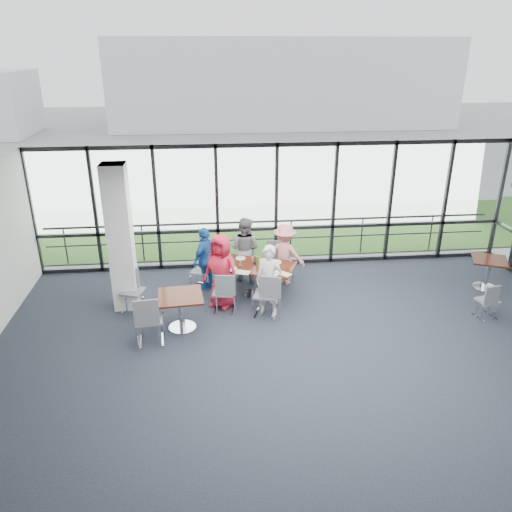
{
  "coord_description": "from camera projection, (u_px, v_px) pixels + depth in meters",
  "views": [
    {
      "loc": [
        -1.76,
        -7.08,
        5.32
      ],
      "look_at": [
        -0.73,
        2.96,
        1.1
      ],
      "focal_mm": 35.0,
      "sensor_mm": 36.0,
      "label": 1
    }
  ],
  "objects": [
    {
      "name": "chair_spare_lb",
      "position": [
        132.0,
        291.0,
        10.76
      ],
      "size": [
        0.56,
        0.56,
        0.92
      ],
      "primitive_type": null,
      "rotation": [
        0.0,
        0.0,
        2.84
      ],
      "color": "slate",
      "rests_on": "ground"
    },
    {
      "name": "plate_fl",
      "position": [
        241.0,
        258.0,
        11.7
      ],
      "size": [
        0.24,
        0.24,
        0.01
      ],
      "primitive_type": "cylinder",
      "color": "white",
      "rests_on": "main_table"
    },
    {
      "name": "apron",
      "position": [
        256.0,
        209.0,
        17.9
      ],
      "size": [
        80.0,
        70.0,
        0.02
      ],
      "primitive_type": "cube",
      "color": "gray",
      "rests_on": "ground"
    },
    {
      "name": "plate_fr",
      "position": [
        276.0,
        262.0,
        11.5
      ],
      "size": [
        0.26,
        0.26,
        0.01
      ],
      "primitive_type": "cylinder",
      "color": "white",
      "rests_on": "main_table"
    },
    {
      "name": "chair_main_end",
      "position": [
        201.0,
        271.0,
        11.83
      ],
      "size": [
        0.55,
        0.55,
        0.85
      ],
      "primitive_type": null,
      "rotation": [
        0.0,
        0.0,
        -2.0
      ],
      "color": "slate",
      "rests_on": "ground"
    },
    {
      "name": "chair_main_nl",
      "position": [
        224.0,
        292.0,
        10.75
      ],
      "size": [
        0.51,
        0.51,
        0.92
      ],
      "primitive_type": null,
      "rotation": [
        0.0,
        0.0,
        -0.15
      ],
      "color": "slate",
      "rests_on": "ground"
    },
    {
      "name": "menu_b",
      "position": [
        284.0,
        274.0,
        10.9
      ],
      "size": [
        0.35,
        0.35,
        0.0
      ],
      "primitive_type": "cube",
      "rotation": [
        0.0,
        0.0,
        -0.78
      ],
      "color": "white",
      "rests_on": "main_table"
    },
    {
      "name": "plate_end",
      "position": [
        224.0,
        262.0,
        11.51
      ],
      "size": [
        0.27,
        0.27,
        0.01
      ],
      "primitive_type": "cylinder",
      "color": "white",
      "rests_on": "main_table"
    },
    {
      "name": "floor",
      "position": [
        315.0,
        378.0,
        8.72
      ],
      "size": [
        12.0,
        10.0,
        0.02
      ],
      "primitive_type": "cube",
      "color": "#1E232B",
      "rests_on": "ground"
    },
    {
      "name": "chair_spare_r",
      "position": [
        488.0,
        301.0,
        10.5
      ],
      "size": [
        0.47,
        0.47,
        0.8
      ],
      "primitive_type": null,
      "rotation": [
        0.0,
        0.0,
        0.23
      ],
      "color": "slate",
      "rests_on": "ground"
    },
    {
      "name": "diner_end",
      "position": [
        206.0,
        259.0,
        11.63
      ],
      "size": [
        0.93,
        1.02,
        1.54
      ],
      "primitive_type": "imported",
      "rotation": [
        0.0,
        0.0,
        -2.2
      ],
      "color": "#2059A9",
      "rests_on": "ground"
    },
    {
      "name": "curtain_wall_back",
      "position": [
        276.0,
        206.0,
        12.69
      ],
      "size": [
        12.0,
        0.1,
        3.2
      ],
      "primitive_type": "cube",
      "color": "white",
      "rests_on": "ground"
    },
    {
      "name": "chair_main_fl",
      "position": [
        248.0,
        260.0,
        12.43
      ],
      "size": [
        0.49,
        0.49,
        0.88
      ],
      "primitive_type": null,
      "rotation": [
        0.0,
        0.0,
        3.0
      ],
      "color": "slate",
      "rests_on": "ground"
    },
    {
      "name": "chair_main_fr",
      "position": [
        280.0,
        263.0,
        12.14
      ],
      "size": [
        0.61,
        0.61,
        0.96
      ],
      "primitive_type": null,
      "rotation": [
        0.0,
        0.0,
        2.76
      ],
      "color": "slate",
      "rests_on": "ground"
    },
    {
      "name": "guard_rail",
      "position": [
        272.0,
        238.0,
        13.66
      ],
      "size": [
        12.0,
        0.06,
        0.06
      ],
      "primitive_type": "cylinder",
      "rotation": [
        0.0,
        1.57,
        0.0
      ],
      "color": "#2D2D33",
      "rests_on": "ground"
    },
    {
      "name": "chair_main_nr",
      "position": [
        266.0,
        295.0,
        10.57
      ],
      "size": [
        0.59,
        0.59,
        0.97
      ],
      "primitive_type": null,
      "rotation": [
        0.0,
        0.0,
        -0.29
      ],
      "color": "slate",
      "rests_on": "ground"
    },
    {
      "name": "diner_far_left",
      "position": [
        245.0,
        249.0,
        12.11
      ],
      "size": [
        0.92,
        0.81,
        1.61
      ],
      "primitive_type": "imported",
      "rotation": [
        0.0,
        0.0,
        2.61
      ],
      "color": "slate",
      "rests_on": "ground"
    },
    {
      "name": "tumbler_a",
      "position": [
        241.0,
        264.0,
        11.21
      ],
      "size": [
        0.07,
        0.07,
        0.15
      ],
      "primitive_type": "cylinder",
      "color": "white",
      "rests_on": "main_table"
    },
    {
      "name": "condiment_caddy",
      "position": [
        256.0,
        263.0,
        11.41
      ],
      "size": [
        0.1,
        0.07,
        0.04
      ],
      "primitive_type": "cube",
      "color": "black",
      "rests_on": "main_table"
    },
    {
      "name": "plate_nl",
      "position": [
        231.0,
        269.0,
        11.15
      ],
      "size": [
        0.27,
        0.27,
        0.01
      ],
      "primitive_type": "cylinder",
      "color": "white",
      "rests_on": "main_table"
    },
    {
      "name": "main_table",
      "position": [
        255.0,
        271.0,
        11.4
      ],
      "size": [
        2.02,
        1.58,
        0.75
      ],
      "rotation": [
        0.0,
        0.0,
        -0.38
      ],
      "color": "#37160B",
      "rests_on": "ground"
    },
    {
      "name": "tumbler_c",
      "position": [
        257.0,
        259.0,
        11.51
      ],
      "size": [
        0.07,
        0.07,
        0.14
      ],
      "primitive_type": "cylinder",
      "color": "white",
      "rests_on": "main_table"
    },
    {
      "name": "tumbler_b",
      "position": [
        265.0,
        268.0,
        11.04
      ],
      "size": [
        0.06,
        0.06,
        0.13
      ],
      "primitive_type": "cylinder",
      "color": "white",
      "rests_on": "main_table"
    },
    {
      "name": "grass_strip",
      "position": [
        262.0,
        226.0,
        16.06
      ],
      "size": [
        80.0,
        5.0,
        0.01
      ],
      "primitive_type": "cube",
      "color": "#336026",
      "rests_on": "ground"
    },
    {
      "name": "diner_near_right",
      "position": [
        269.0,
        281.0,
        10.48
      ],
      "size": [
        0.71,
        0.64,
        1.58
      ],
      "primitive_type": "imported",
      "rotation": [
        0.0,
        0.0,
        -0.5
      ],
      "color": "silver",
      "rests_on": "ground"
    },
    {
      "name": "side_table_right",
      "position": [
        489.0,
        264.0,
        11.72
      ],
      "size": [
        1.01,
        1.01,
        0.75
      ],
      "rotation": [
        0.0,
        0.0,
        -0.42
      ],
      "color": "#37160B",
      "rests_on": "ground"
    },
    {
      "name": "structural_column",
      "position": [
        120.0,
        239.0,
        10.51
      ],
      "size": [
        0.5,
        0.5,
        3.2
      ],
      "primitive_type": "cube",
      "color": "white",
      "rests_on": "ground"
    },
    {
      "name": "menu_c",
      "position": [
        266.0,
        261.0,
        11.58
      ],
      "size": [
        0.31,
        0.23,
        0.0
      ],
      "primitive_type": "cube",
      "rotation": [
        0.0,
        0.0,
        -0.06
      ],
      "color": "white",
      "rests_on": "main_table"
    },
    {
      "name": "ceiling",
      "position": [
        324.0,
        201.0,
        7.48
      ],
      "size": [
        12.0,
        10.0,
        0.04
      ],
      "primitive_type": "cube",
      "color": "white",
      "rests_on": "ground"
    },
    {
      "name": "green_bottle",
      "position": [
        257.0,
        260.0,
        11.35
      ],
      "size": [
        0.05,
        0.05,
        0.2
      ],
      "primitive_type": "cylinder",
      "color": "#227225",
      "rests_on": "main_table"
    },
    {
      "name": "diner_near_left",
      "position": [
        221.0,
        271.0,
        10.84
      ],
      "size": [
        0.98,
        0.9,
        1.67
      ],
      "primitive_type": "imported",
      "rotation": [
        0.0,
        0.0,
        -0.59
      ],
      "color": "red",
      "rests_on": "ground"
    },
    {
      "name": "side_table_left",
      "position": [
        181.0,
        300.0,
        10.01
      ],
      "size": [
        0.95,
        0.95,
        0.75
      ],
      "rotation": [
        0.0,
        0.0,
        0.09
      ],
      "color": "#37160B",
      "rests_on": "ground"
    },
    {
      "name": "menu_a",
      "position": [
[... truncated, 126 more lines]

